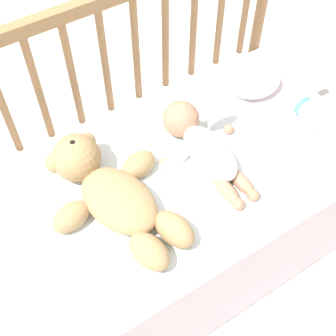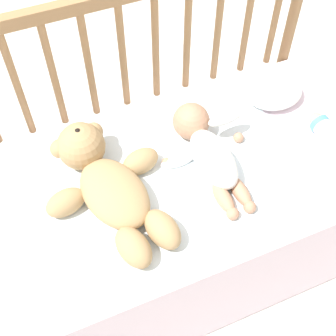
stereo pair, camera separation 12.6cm
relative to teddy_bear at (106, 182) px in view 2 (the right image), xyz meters
name	(u,v)px [view 2 (the right image)]	position (x,y,z in m)	size (l,w,h in m)	color
ground_plane	(168,258)	(0.17, -0.02, -0.54)	(12.00, 12.00, 0.00)	silver
crib_mattress	(167,224)	(0.17, -0.02, -0.30)	(1.19, 0.61, 0.49)	silver
crib_rail	(124,70)	(0.17, 0.30, 0.08)	(1.19, 0.04, 0.89)	#997047
blanket	(160,186)	(0.14, -0.04, -0.05)	(0.81, 0.54, 0.01)	white
teddy_bear	(106,182)	(0.00, 0.00, 0.00)	(0.35, 0.47, 0.14)	tan
baby	(207,149)	(0.30, 0.00, 0.00)	(0.27, 0.38, 0.11)	white
baby_bottle	(330,137)	(0.66, -0.09, -0.02)	(0.06, 0.19, 0.06)	#F4E5CC
small_pillow	(274,91)	(0.60, 0.14, -0.02)	(0.19, 0.16, 0.06)	white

